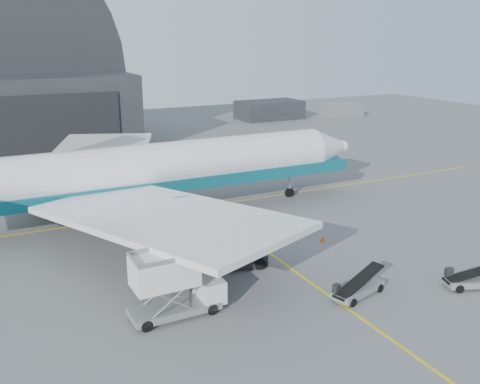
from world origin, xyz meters
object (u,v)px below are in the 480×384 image
belt_loader_a (358,289)px  catering_truck (173,286)px  airliner (143,171)px  pushback_tug (240,257)px  belt_loader_b (476,280)px

belt_loader_a → catering_truck: bearing=150.3°
catering_truck → airliner: bearing=77.0°
pushback_tug → belt_loader_b: 17.96m
catering_truck → belt_loader_a: (12.81, -3.24, -1.66)m
belt_loader_b → pushback_tug: bearing=161.0°
airliner → belt_loader_b: 31.60m
catering_truck → belt_loader_a: catering_truck is taller
airliner → pushback_tug: airliner is taller
catering_truck → pushback_tug: catering_truck is taller
airliner → belt_loader_b: bearing=-56.3°
belt_loader_a → pushback_tug: bearing=105.9°
catering_truck → pushback_tug: 9.38m
pushback_tug → belt_loader_a: (5.19, -8.51, -0.18)m
catering_truck → belt_loader_a: 13.31m
belt_loader_a → belt_loader_b: (8.74, -2.83, 0.02)m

